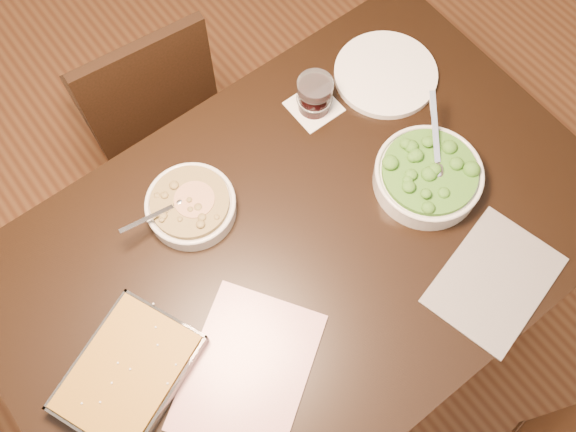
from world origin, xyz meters
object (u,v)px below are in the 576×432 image
at_px(broccoli_bowl, 428,176).
at_px(chair_far, 146,100).
at_px(stew_bowl, 191,205).
at_px(dinner_plate, 386,74).
at_px(wine_tumbler, 315,94).
at_px(baking_dish, 129,373).
at_px(table, 302,257).

distance_m(broccoli_bowl, chair_far, 0.94).
relative_size(stew_bowl, dinner_plate, 0.88).
bearing_deg(wine_tumbler, broccoli_bowl, -76.75).
height_order(dinner_plate, chair_far, chair_far).
bearing_deg(dinner_plate, chair_far, 131.48).
relative_size(wine_tumbler, dinner_plate, 0.37).
bearing_deg(broccoli_bowl, baking_dish, 177.12).
bearing_deg(table, stew_bowl, 125.30).
distance_m(table, chair_far, 0.78).
bearing_deg(table, broccoli_bowl, -9.94).
distance_m(stew_bowl, broccoli_bowl, 0.55).
height_order(broccoli_bowl, wine_tumbler, wine_tumbler).
relative_size(stew_bowl, wine_tumbler, 2.37).
height_order(table, stew_bowl, stew_bowl).
bearing_deg(chair_far, stew_bowl, 80.71).
bearing_deg(dinner_plate, wine_tumbler, 169.38).
bearing_deg(baking_dish, wine_tumbler, -1.11).
bearing_deg(dinner_plate, broccoli_bowl, -113.62).
bearing_deg(stew_bowl, table, -54.70).
distance_m(table, dinner_plate, 0.51).
xyz_separation_m(stew_bowl, baking_dish, (-0.31, -0.23, -0.00)).
relative_size(wine_tumbler, chair_far, 0.12).
bearing_deg(wine_tumbler, baking_dish, -158.11).
height_order(baking_dish, chair_far, chair_far).
distance_m(dinner_plate, chair_far, 0.76).
height_order(stew_bowl, broccoli_bowl, broccoli_bowl).
distance_m(table, broccoli_bowl, 0.35).
bearing_deg(stew_bowl, dinner_plate, 1.27).
bearing_deg(table, chair_far, 91.01).
bearing_deg(wine_tumbler, stew_bowl, -172.68).
height_order(baking_dish, wine_tumbler, wine_tumbler).
distance_m(stew_bowl, dinner_plate, 0.60).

